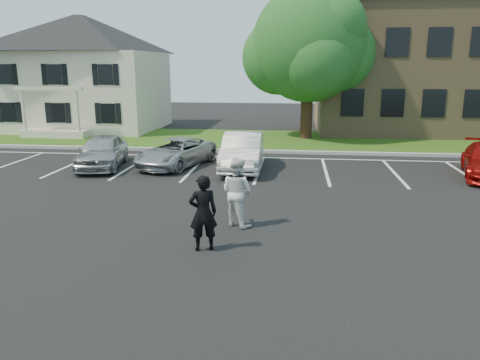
# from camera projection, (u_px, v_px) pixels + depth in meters

# --- Properties ---
(ground_plane) EXTENTS (90.00, 90.00, 0.00)m
(ground_plane) POSITION_uv_depth(u_px,v_px,m) (236.00, 236.00, 12.14)
(ground_plane) COLOR black
(ground_plane) RESTS_ON ground
(curb) EXTENTS (40.00, 0.30, 0.15)m
(curb) POSITION_uv_depth(u_px,v_px,m) (265.00, 151.00, 23.70)
(curb) COLOR gray
(curb) RESTS_ON ground
(grass_strip) EXTENTS (44.00, 8.00, 0.08)m
(grass_strip) POSITION_uv_depth(u_px,v_px,m) (269.00, 140.00, 27.57)
(grass_strip) COLOR #2C4F12
(grass_strip) RESTS_ON ground
(stall_lines) EXTENTS (34.00, 5.36, 0.01)m
(stall_lines) POSITION_uv_depth(u_px,v_px,m) (292.00, 166.00, 20.62)
(stall_lines) COLOR silver
(stall_lines) RESTS_ON ground
(house) EXTENTS (10.30, 9.22, 7.60)m
(house) POSITION_uv_depth(u_px,v_px,m) (84.00, 73.00, 31.97)
(house) COLOR beige
(house) RESTS_ON ground
(tree) EXTENTS (7.80, 7.20, 8.80)m
(tree) POSITION_uv_depth(u_px,v_px,m) (310.00, 47.00, 27.02)
(tree) COLOR black
(tree) RESTS_ON ground
(man_black_suit) EXTENTS (0.78, 0.64, 1.84)m
(man_black_suit) POSITION_uv_depth(u_px,v_px,m) (203.00, 213.00, 11.01)
(man_black_suit) COLOR black
(man_black_suit) RESTS_ON ground
(man_white_shirt) EXTENTS (1.17, 1.10, 1.91)m
(man_white_shirt) POSITION_uv_depth(u_px,v_px,m) (237.00, 192.00, 12.73)
(man_white_shirt) COLOR white
(man_white_shirt) RESTS_ON ground
(car_silver_west) EXTENTS (2.33, 4.39, 1.42)m
(car_silver_west) POSITION_uv_depth(u_px,v_px,m) (102.00, 151.00, 20.16)
(car_silver_west) COLOR #B0B0B5
(car_silver_west) RESTS_ON ground
(car_silver_minivan) EXTENTS (3.30, 4.80, 1.22)m
(car_silver_minivan) POSITION_uv_depth(u_px,v_px,m) (176.00, 152.00, 20.46)
(car_silver_minivan) COLOR #A8AAB0
(car_silver_minivan) RESTS_ON ground
(car_white_sedan) EXTENTS (1.75, 4.68, 1.53)m
(car_white_sedan) POSITION_uv_depth(u_px,v_px,m) (243.00, 151.00, 19.84)
(car_white_sedan) COLOR silver
(car_white_sedan) RESTS_ON ground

